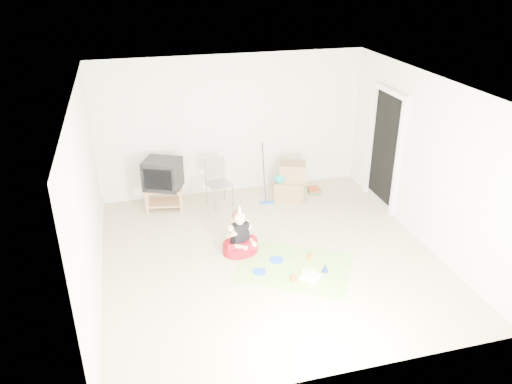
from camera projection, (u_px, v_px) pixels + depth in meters
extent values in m
plane|color=beige|center=(269.00, 255.00, 7.64)|extent=(5.00, 5.00, 0.00)
cube|color=black|center=(385.00, 151.00, 8.82)|extent=(0.02, 0.90, 2.05)
cube|color=#AD744E|center=(164.00, 188.00, 8.88)|extent=(0.72, 0.52, 0.03)
cube|color=#AD744E|center=(165.00, 202.00, 9.00)|extent=(0.72, 0.52, 0.03)
cube|color=#AD744E|center=(147.00, 203.00, 8.78)|extent=(0.06, 0.06, 0.41)
cube|color=#AD744E|center=(181.00, 202.00, 8.83)|extent=(0.06, 0.06, 0.41)
cube|color=#AD744E|center=(149.00, 194.00, 9.10)|extent=(0.06, 0.06, 0.41)
cube|color=#AD744E|center=(182.00, 193.00, 9.15)|extent=(0.06, 0.06, 0.41)
cube|color=black|center=(163.00, 174.00, 8.76)|extent=(0.77, 0.72, 0.53)
cube|color=gray|center=(219.00, 184.00, 8.97)|extent=(0.48, 0.47, 0.03)
cylinder|color=gray|center=(210.00, 185.00, 8.89)|extent=(0.02, 0.02, 0.89)
cylinder|color=gray|center=(228.00, 181.00, 9.05)|extent=(0.02, 0.02, 0.89)
cube|color=#A0784D|center=(289.00, 189.00, 9.35)|extent=(0.66, 0.59, 0.36)
cube|color=#A0784D|center=(292.00, 172.00, 9.23)|extent=(0.57, 0.51, 0.34)
ellipsoid|color=#0E9C8F|center=(281.00, 178.00, 9.14)|extent=(0.24, 0.17, 0.19)
cube|color=blue|center=(267.00, 203.00, 9.22)|extent=(0.27, 0.11, 0.03)
cylinder|color=black|center=(267.00, 176.00, 8.98)|extent=(0.05, 0.37, 1.06)
cube|color=#267234|center=(314.00, 191.00, 9.68)|extent=(0.29, 0.34, 0.03)
cube|color=#B04325|center=(314.00, 189.00, 9.67)|extent=(0.25, 0.31, 0.03)
cylinder|color=maroon|center=(240.00, 247.00, 7.70)|extent=(0.75, 0.75, 0.15)
cube|color=black|center=(240.00, 233.00, 7.59)|extent=(0.29, 0.24, 0.34)
sphere|color=beige|center=(240.00, 218.00, 7.48)|extent=(0.24, 0.24, 0.18)
cone|color=silver|center=(240.00, 209.00, 7.41)|extent=(0.09, 0.09, 0.14)
cube|color=#E02F6E|center=(295.00, 267.00, 7.34)|extent=(1.99, 1.83, 0.01)
cube|color=white|center=(310.00, 277.00, 7.04)|extent=(0.33, 0.33, 0.07)
cube|color=#44BE63|center=(310.00, 279.00, 7.05)|extent=(0.33, 0.33, 0.01)
cylinder|color=beige|center=(303.00, 273.00, 7.02)|extent=(0.01, 0.01, 0.07)
cylinder|color=beige|center=(306.00, 274.00, 7.00)|extent=(0.01, 0.01, 0.07)
cylinder|color=beige|center=(309.00, 275.00, 6.98)|extent=(0.01, 0.01, 0.07)
cylinder|color=beige|center=(312.00, 276.00, 6.96)|extent=(0.01, 0.01, 0.07)
cylinder|color=beige|center=(315.00, 277.00, 6.94)|extent=(0.01, 0.01, 0.07)
cylinder|color=beige|center=(306.00, 270.00, 7.09)|extent=(0.01, 0.01, 0.07)
cylinder|color=beige|center=(309.00, 271.00, 7.06)|extent=(0.01, 0.01, 0.07)
cylinder|color=beige|center=(312.00, 272.00, 7.04)|extent=(0.01, 0.01, 0.07)
cylinder|color=beige|center=(315.00, 273.00, 7.02)|extent=(0.01, 0.01, 0.07)
cylinder|color=blue|center=(276.00, 260.00, 7.50)|extent=(0.26, 0.26, 0.01)
cylinder|color=blue|center=(259.00, 272.00, 7.22)|extent=(0.28, 0.28, 0.01)
cylinder|color=#CD5516|center=(309.00, 257.00, 7.50)|extent=(0.10, 0.10, 0.09)
cylinder|color=#CD5516|center=(293.00, 278.00, 7.00)|extent=(0.11, 0.11, 0.09)
cone|color=#1636A0|center=(325.00, 268.00, 7.20)|extent=(0.13, 0.13, 0.14)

